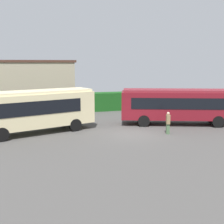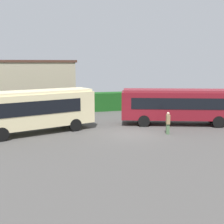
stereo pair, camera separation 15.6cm
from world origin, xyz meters
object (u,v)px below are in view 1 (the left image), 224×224
object	(u,v)px
person_center	(157,109)
bus_cream	(35,109)
person_right	(195,107)
traffic_cone	(33,114)
person_left	(168,122)
bus_maroon	(179,104)

from	to	relation	value
person_center	bus_cream	bearing A→B (deg)	145.00
bus_cream	person_right	bearing A→B (deg)	-8.45
person_center	traffic_cone	size ratio (longest dim) A/B	2.74
bus_cream	person_center	bearing A→B (deg)	-1.90
person_left	person_right	size ratio (longest dim) A/B	0.89
bus_cream	person_center	size ratio (longest dim) A/B	5.74
bus_cream	person_right	xyz separation A→B (m)	(15.58, 2.57, -0.86)
person_center	person_left	bearing A→B (deg)	-159.18
person_right	person_left	bearing A→B (deg)	-6.55
bus_cream	traffic_cone	xyz separation A→B (m)	(-0.04, 7.14, -1.60)
traffic_cone	bus_maroon	bearing A→B (deg)	-30.81
traffic_cone	person_left	bearing A→B (deg)	-46.52
bus_maroon	traffic_cone	xyz separation A→B (m)	(-12.27, 7.32, -1.50)
person_right	traffic_cone	distance (m)	16.30
bus_maroon	person_right	xyz separation A→B (m)	(3.35, 2.75, -0.77)
bus_maroon	person_center	distance (m)	3.69
bus_cream	person_right	world-z (taller)	bus_cream
bus_maroon	person_right	bearing A→B (deg)	58.64
bus_cream	person_center	distance (m)	12.34
person_center	traffic_cone	world-z (taller)	person_center
bus_cream	person_left	xyz separation A→B (m)	(9.68, -3.12, -0.99)
bus_maroon	traffic_cone	bearing A→B (deg)	168.49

